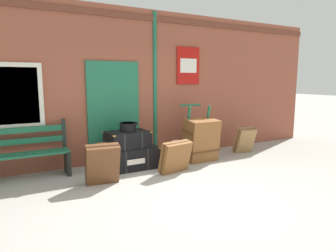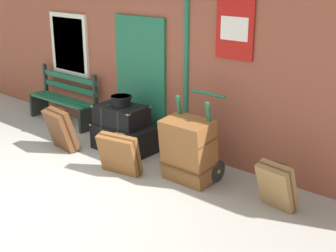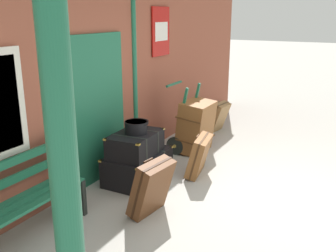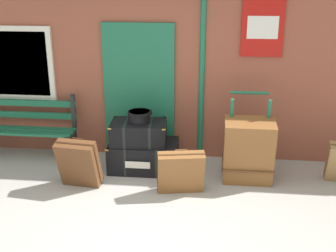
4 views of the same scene
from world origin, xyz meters
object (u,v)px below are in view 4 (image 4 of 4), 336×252
object	(u,v)px
platform_bench	(25,130)
steamer_trunk_middle	(139,132)
steamer_trunk_base	(144,155)
porters_trolley	(247,158)
suitcase_cream	(181,172)
large_brown_trunk	(248,151)
round_hatbox	(139,116)
suitcase_olive	(79,163)

from	to	relation	value
platform_bench	steamer_trunk_middle	size ratio (longest dim) A/B	1.89
steamer_trunk_base	porters_trolley	size ratio (longest dim) A/B	0.85
suitcase_cream	steamer_trunk_middle	bearing A→B (deg)	134.36
platform_bench	large_brown_trunk	bearing A→B (deg)	-8.42
round_hatbox	porters_trolley	xyz separation A→B (m)	(1.56, -0.05, -0.57)
platform_bench	large_brown_trunk	world-z (taller)	platform_bench
steamer_trunk_middle	porters_trolley	xyz separation A→B (m)	(1.58, -0.06, -0.31)
platform_bench	suitcase_cream	bearing A→B (deg)	-20.85
steamer_trunk_middle	suitcase_cream	xyz separation A→B (m)	(0.68, -0.69, -0.28)
suitcase_cream	suitcase_olive	bearing A→B (deg)	179.21
platform_bench	round_hatbox	distance (m)	1.94
porters_trolley	suitcase_olive	size ratio (longest dim) A/B	1.69
round_hatbox	porters_trolley	distance (m)	1.66
round_hatbox	suitcase_olive	xyz separation A→B (m)	(-0.72, -0.67, -0.49)
large_brown_trunk	suitcase_cream	xyz separation A→B (m)	(-0.90, -0.46, -0.16)
round_hatbox	large_brown_trunk	world-z (taller)	large_brown_trunk
platform_bench	steamer_trunk_middle	distance (m)	1.89
platform_bench	large_brown_trunk	distance (m)	3.48
steamer_trunk_base	porters_trolley	bearing A→B (deg)	-2.64
large_brown_trunk	suitcase_olive	world-z (taller)	large_brown_trunk
steamer_trunk_base	large_brown_trunk	distance (m)	1.55
steamer_trunk_middle	porters_trolley	distance (m)	1.61
steamer_trunk_base	round_hatbox	bearing A→B (deg)	-159.58
steamer_trunk_base	suitcase_cream	world-z (taller)	suitcase_cream
round_hatbox	large_brown_trunk	size ratio (longest dim) A/B	0.38
suitcase_cream	platform_bench	bearing A→B (deg)	159.15
round_hatbox	suitcase_olive	distance (m)	1.10
platform_bench	suitcase_olive	size ratio (longest dim) A/B	2.26
platform_bench	large_brown_trunk	xyz separation A→B (m)	(3.45, -0.51, 0.02)
steamer_trunk_base	large_brown_trunk	size ratio (longest dim) A/B	1.10
steamer_trunk_base	steamer_trunk_middle	distance (m)	0.38
steamer_trunk_base	round_hatbox	xyz separation A→B (m)	(-0.05, -0.02, 0.63)
platform_bench	round_hatbox	size ratio (longest dim) A/B	4.60
steamer_trunk_middle	large_brown_trunk	distance (m)	1.60
round_hatbox	suitcase_olive	size ratio (longest dim) A/B	0.49
steamer_trunk_middle	steamer_trunk_base	bearing A→B (deg)	10.18
steamer_trunk_middle	large_brown_trunk	world-z (taller)	large_brown_trunk
steamer_trunk_middle	large_brown_trunk	size ratio (longest dim) A/B	0.92
platform_bench	steamer_trunk_middle	xyz separation A→B (m)	(1.87, -0.28, 0.14)
steamer_trunk_base	large_brown_trunk	xyz separation A→B (m)	(1.51, -0.24, 0.25)
round_hatbox	suitcase_cream	xyz separation A→B (m)	(0.66, -0.68, -0.53)
steamer_trunk_middle	suitcase_cream	distance (m)	1.01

